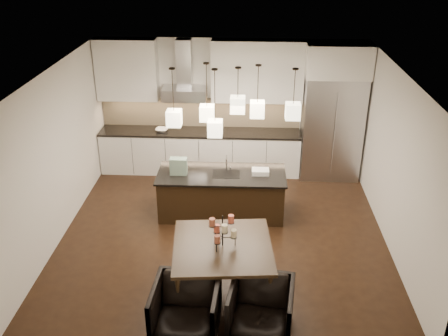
# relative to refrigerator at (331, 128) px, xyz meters

# --- Properties ---
(floor) EXTENTS (5.50, 5.50, 0.02)m
(floor) POSITION_rel_refrigerator_xyz_m (-2.10, -2.38, -1.08)
(floor) COLOR black
(floor) RESTS_ON ground
(ceiling) EXTENTS (5.50, 5.50, 0.02)m
(ceiling) POSITION_rel_refrigerator_xyz_m (-2.10, -2.38, 1.73)
(ceiling) COLOR white
(ceiling) RESTS_ON wall_back
(wall_back) EXTENTS (5.50, 0.02, 2.80)m
(wall_back) POSITION_rel_refrigerator_xyz_m (-2.10, 0.38, 0.32)
(wall_back) COLOR silver
(wall_back) RESTS_ON ground
(wall_front) EXTENTS (5.50, 0.02, 2.80)m
(wall_front) POSITION_rel_refrigerator_xyz_m (-2.10, -5.14, 0.32)
(wall_front) COLOR silver
(wall_front) RESTS_ON ground
(wall_left) EXTENTS (0.02, 5.50, 2.80)m
(wall_left) POSITION_rel_refrigerator_xyz_m (-4.86, -2.38, 0.32)
(wall_left) COLOR silver
(wall_left) RESTS_ON ground
(wall_right) EXTENTS (0.02, 5.50, 2.80)m
(wall_right) POSITION_rel_refrigerator_xyz_m (0.66, -2.38, 0.32)
(wall_right) COLOR silver
(wall_right) RESTS_ON ground
(refrigerator) EXTENTS (1.20, 0.72, 2.15)m
(refrigerator) POSITION_rel_refrigerator_xyz_m (0.00, 0.00, 0.00)
(refrigerator) COLOR #B7B7BA
(refrigerator) RESTS_ON floor
(fridge_panel) EXTENTS (1.26, 0.72, 0.65)m
(fridge_panel) POSITION_rel_refrigerator_xyz_m (0.00, 0.00, 1.40)
(fridge_panel) COLOR silver
(fridge_panel) RESTS_ON refrigerator
(lower_cabinets) EXTENTS (4.21, 0.62, 0.88)m
(lower_cabinets) POSITION_rel_refrigerator_xyz_m (-2.73, 0.05, -0.64)
(lower_cabinets) COLOR silver
(lower_cabinets) RESTS_ON floor
(countertop) EXTENTS (4.21, 0.66, 0.04)m
(countertop) POSITION_rel_refrigerator_xyz_m (-2.73, 0.05, -0.17)
(countertop) COLOR black
(countertop) RESTS_ON lower_cabinets
(backsplash) EXTENTS (4.21, 0.02, 0.63)m
(backsplash) POSITION_rel_refrigerator_xyz_m (-2.73, 0.35, 0.16)
(backsplash) COLOR tan
(backsplash) RESTS_ON countertop
(upper_cab_left) EXTENTS (1.25, 0.35, 1.25)m
(upper_cab_left) POSITION_rel_refrigerator_xyz_m (-4.20, 0.19, 1.10)
(upper_cab_left) COLOR silver
(upper_cab_left) RESTS_ON wall_back
(upper_cab_right) EXTENTS (1.85, 0.35, 1.25)m
(upper_cab_right) POSITION_rel_refrigerator_xyz_m (-1.55, 0.19, 1.10)
(upper_cab_right) COLOR silver
(upper_cab_right) RESTS_ON wall_back
(hood_canopy) EXTENTS (0.90, 0.52, 0.24)m
(hood_canopy) POSITION_rel_refrigerator_xyz_m (-3.03, 0.10, 0.65)
(hood_canopy) COLOR #B7B7BA
(hood_canopy) RESTS_ON wall_back
(hood_chimney) EXTENTS (0.30, 0.28, 0.96)m
(hood_chimney) POSITION_rel_refrigerator_xyz_m (-3.03, 0.21, 1.24)
(hood_chimney) COLOR #B7B7BA
(hood_chimney) RESTS_ON hood_canopy
(fruit_bowl) EXTENTS (0.29, 0.29, 0.06)m
(fruit_bowl) POSITION_rel_refrigerator_xyz_m (-3.52, 0.00, -0.12)
(fruit_bowl) COLOR silver
(fruit_bowl) RESTS_ON countertop
(island_body) EXTENTS (2.23, 0.90, 0.78)m
(island_body) POSITION_rel_refrigerator_xyz_m (-2.17, -1.72, -0.68)
(island_body) COLOR black
(island_body) RESTS_ON floor
(island_top) EXTENTS (2.30, 0.98, 0.04)m
(island_top) POSITION_rel_refrigerator_xyz_m (-2.17, -1.72, -0.27)
(island_top) COLOR black
(island_top) RESTS_ON island_body
(faucet) EXTENTS (0.09, 0.21, 0.34)m
(faucet) POSITION_rel_refrigerator_xyz_m (-2.08, -1.63, -0.09)
(faucet) COLOR silver
(faucet) RESTS_ON island_top
(tote_bag) EXTENTS (0.30, 0.16, 0.30)m
(tote_bag) POSITION_rel_refrigerator_xyz_m (-2.93, -1.77, -0.11)
(tote_bag) COLOR #154830
(tote_bag) RESTS_ON island_top
(food_container) EXTENTS (0.30, 0.22, 0.09)m
(food_container) POSITION_rel_refrigerator_xyz_m (-1.47, -1.70, -0.21)
(food_container) COLOR silver
(food_container) RESTS_ON island_top
(dining_table) EXTENTS (1.47, 1.47, 0.82)m
(dining_table) POSITION_rel_refrigerator_xyz_m (-2.03, -3.95, -0.67)
(dining_table) COLOR black
(dining_table) RESTS_ON floor
(candelabra) EXTENTS (0.42, 0.42, 0.48)m
(candelabra) POSITION_rel_refrigerator_xyz_m (-2.03, -3.95, -0.02)
(candelabra) COLOR black
(candelabra) RESTS_ON dining_table
(candle_a) EXTENTS (0.09, 0.09, 0.11)m
(candle_a) POSITION_rel_refrigerator_xyz_m (-1.88, -3.94, -0.07)
(candle_a) COLOR beige
(candle_a) RESTS_ON candelabra
(candle_b) EXTENTS (0.09, 0.09, 0.11)m
(candle_b) POSITION_rel_refrigerator_xyz_m (-2.12, -3.83, -0.07)
(candle_b) COLOR #D85B43
(candle_b) RESTS_ON candelabra
(candle_c) EXTENTS (0.09, 0.09, 0.11)m
(candle_c) POSITION_rel_refrigerator_xyz_m (-2.09, -4.09, -0.07)
(candle_c) COLOR #994E37
(candle_c) RESTS_ON candelabra
(candle_d) EXTENTS (0.09, 0.09, 0.11)m
(candle_d) POSITION_rel_refrigerator_xyz_m (-1.92, -3.84, 0.11)
(candle_d) COLOR #D85B43
(candle_d) RESTS_ON candelabra
(candle_e) EXTENTS (0.09, 0.09, 0.11)m
(candle_e) POSITION_rel_refrigerator_xyz_m (-2.17, -3.94, 0.11)
(candle_e) COLOR #994E37
(candle_e) RESTS_ON candelabra
(candle_f) EXTENTS (0.09, 0.09, 0.11)m
(candle_f) POSITION_rel_refrigerator_xyz_m (-1.99, -4.09, 0.11)
(candle_f) COLOR beige
(candle_f) RESTS_ON candelabra
(armchair_left) EXTENTS (0.87, 0.90, 0.78)m
(armchair_left) POSITION_rel_refrigerator_xyz_m (-2.45, -4.80, -0.68)
(armchair_left) COLOR black
(armchair_left) RESTS_ON floor
(armchair_right) EXTENTS (0.90, 0.92, 0.75)m
(armchair_right) POSITION_rel_refrigerator_xyz_m (-1.50, -4.72, -0.70)
(armchair_right) COLOR black
(armchair_right) RESTS_ON floor
(pendant_a) EXTENTS (0.24, 0.24, 0.26)m
(pendant_a) POSITION_rel_refrigerator_xyz_m (-2.93, -2.03, 0.89)
(pendant_a) COLOR #F0E7C0
(pendant_a) RESTS_ON ceiling
(pendant_b) EXTENTS (0.24, 0.24, 0.26)m
(pendant_b) POSITION_rel_refrigerator_xyz_m (-2.42, -1.67, 0.86)
(pendant_b) COLOR #F0E7C0
(pendant_b) RESTS_ON ceiling
(pendant_c) EXTENTS (0.24, 0.24, 0.26)m
(pendant_c) POSITION_rel_refrigerator_xyz_m (-1.89, -1.93, 1.11)
(pendant_c) COLOR #F0E7C0
(pendant_c) RESTS_ON ceiling
(pendant_d) EXTENTS (0.24, 0.24, 0.26)m
(pendant_d) POSITION_rel_refrigerator_xyz_m (-1.57, -1.76, 0.97)
(pendant_d) COLOR #F0E7C0
(pendant_d) RESTS_ON ceiling
(pendant_e) EXTENTS (0.24, 0.24, 0.26)m
(pendant_e) POSITION_rel_refrigerator_xyz_m (-0.99, -1.95, 1.02)
(pendant_e) COLOR #F0E7C0
(pendant_e) RESTS_ON ceiling
(pendant_f) EXTENTS (0.24, 0.24, 0.26)m
(pendant_f) POSITION_rel_refrigerator_xyz_m (-2.25, -2.05, 0.73)
(pendant_f) COLOR #F0E7C0
(pendant_f) RESTS_ON ceiling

